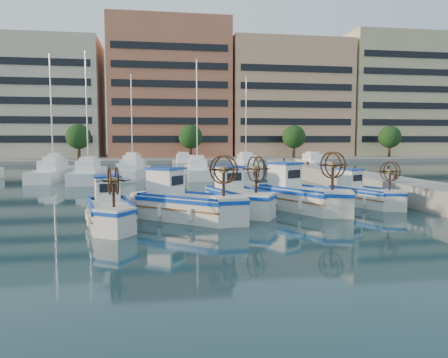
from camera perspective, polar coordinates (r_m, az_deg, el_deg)
ground at (r=20.10m, az=-2.60°, el=-5.46°), size 300.00×300.00×0.00m
quay at (r=31.73m, az=19.57°, el=-0.75°), size 3.00×60.00×1.20m
waterfront at (r=85.77m, az=-1.56°, el=10.10°), size 180.00×40.00×25.60m
yacht_marina at (r=47.67m, az=-10.44°, el=1.25°), size 39.70×22.88×11.50m
fishing_boat_a at (r=19.45m, az=-14.71°, el=-3.79°), size 2.46×4.39×2.66m
fishing_boat_b at (r=20.29m, az=-5.11°, el=-2.99°), size 4.81×4.49×3.03m
fishing_boat_c at (r=22.64m, az=1.79°, el=-2.19°), size 2.98×4.83×2.93m
fishing_boat_d at (r=23.33m, az=9.88°, el=-1.91°), size 3.99×5.17×3.12m
fishing_boat_e at (r=25.76m, az=17.63°, el=-1.76°), size 3.09×4.27×2.57m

